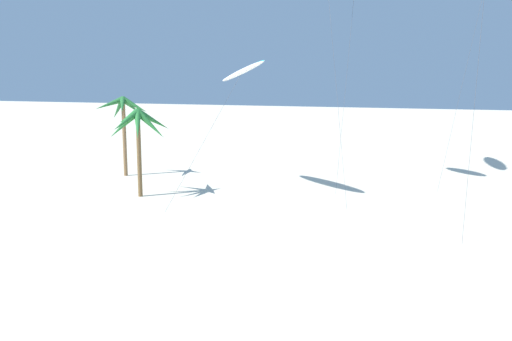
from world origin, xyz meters
TOP-DOWN VIEW (x-y plane):
  - palm_tree_0 at (-21.63, 47.00)m, footprint 4.48×4.56m
  - palm_tree_1 at (-16.31, 39.73)m, footprint 4.76×5.40m
  - flying_kite_1 at (-9.55, 43.57)m, footprint 6.34×11.48m

SIDE VIEW (x-z plane):
  - palm_tree_1 at x=-16.31m, z-range 2.09..8.65m
  - palm_tree_0 at x=-21.63m, z-range 2.21..9.27m
  - flying_kite_1 at x=-9.55m, z-range 4.02..14.35m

